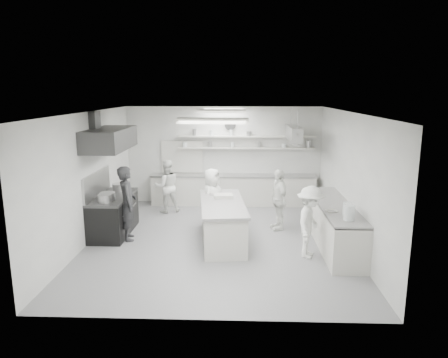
{
  "coord_description": "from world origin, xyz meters",
  "views": [
    {
      "loc": [
        0.49,
        -9.32,
        3.47
      ],
      "look_at": [
        0.12,
        0.6,
        1.36
      ],
      "focal_mm": 33.38,
      "sensor_mm": 36.0,
      "label": 1
    }
  ],
  "objects_px": {
    "right_counter": "(334,225)",
    "back_counter": "(233,190)",
    "cook_back": "(167,186)",
    "cook_stove": "(127,203)",
    "prep_island": "(222,223)",
    "stove": "(114,216)"
  },
  "relations": [
    {
      "from": "cook_stove",
      "to": "prep_island",
      "type": "bearing_deg",
      "value": -109.11
    },
    {
      "from": "right_counter",
      "to": "cook_back",
      "type": "distance_m",
      "value": 4.95
    },
    {
      "from": "stove",
      "to": "cook_stove",
      "type": "relative_size",
      "value": 1.02
    },
    {
      "from": "right_counter",
      "to": "prep_island",
      "type": "height_order",
      "value": "right_counter"
    },
    {
      "from": "back_counter",
      "to": "cook_back",
      "type": "bearing_deg",
      "value": -154.98
    },
    {
      "from": "prep_island",
      "to": "cook_back",
      "type": "height_order",
      "value": "cook_back"
    },
    {
      "from": "right_counter",
      "to": "cook_back",
      "type": "xyz_separation_m",
      "value": [
        -4.26,
        2.51,
        0.3
      ]
    },
    {
      "from": "cook_back",
      "to": "right_counter",
      "type": "bearing_deg",
      "value": 127.28
    },
    {
      "from": "back_counter",
      "to": "stove",
      "type": "bearing_deg",
      "value": -136.01
    },
    {
      "from": "stove",
      "to": "prep_island",
      "type": "height_order",
      "value": "stove"
    },
    {
      "from": "prep_island",
      "to": "cook_stove",
      "type": "height_order",
      "value": "cook_stove"
    },
    {
      "from": "stove",
      "to": "right_counter",
      "type": "relative_size",
      "value": 0.55
    },
    {
      "from": "back_counter",
      "to": "right_counter",
      "type": "height_order",
      "value": "right_counter"
    },
    {
      "from": "right_counter",
      "to": "cook_stove",
      "type": "height_order",
      "value": "cook_stove"
    },
    {
      "from": "prep_island",
      "to": "cook_back",
      "type": "xyz_separation_m",
      "value": [
        -1.71,
        2.35,
        0.32
      ]
    },
    {
      "from": "right_counter",
      "to": "cook_stove",
      "type": "xyz_separation_m",
      "value": [
        -4.78,
        0.21,
        0.41
      ]
    },
    {
      "from": "right_counter",
      "to": "back_counter",
      "type": "bearing_deg",
      "value": 124.65
    },
    {
      "from": "back_counter",
      "to": "right_counter",
      "type": "xyz_separation_m",
      "value": [
        2.35,
        -3.4,
        0.01
      ]
    },
    {
      "from": "stove",
      "to": "back_counter",
      "type": "distance_m",
      "value": 4.03
    },
    {
      "from": "back_counter",
      "to": "cook_stove",
      "type": "xyz_separation_m",
      "value": [
        -2.43,
        -3.19,
        0.42
      ]
    },
    {
      "from": "back_counter",
      "to": "cook_stove",
      "type": "relative_size",
      "value": 2.83
    },
    {
      "from": "prep_island",
      "to": "right_counter",
      "type": "bearing_deg",
      "value": -9.66
    }
  ]
}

